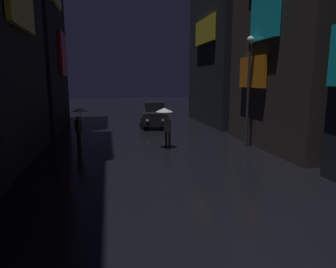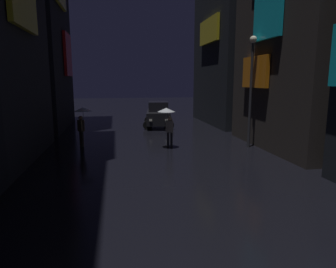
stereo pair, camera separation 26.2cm
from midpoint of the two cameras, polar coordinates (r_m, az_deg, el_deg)
name	(u,v)px [view 1 (the left image)]	position (r m, az deg, el deg)	size (l,w,h in m)	color
building_right_mid	(301,14)	(17.44, 23.55, 20.17)	(4.25, 7.84, 13.54)	#2D2826
pedestrian_midstreet_centre_clear	(165,117)	(15.45, -0.98, 3.34)	(0.90, 0.90, 2.12)	black
pedestrian_foreground_left_clear	(80,116)	(16.29, -16.92, 3.26)	(0.90, 0.90, 2.12)	#38332D
car_distant	(155,115)	(22.91, -2.87, 3.70)	(2.63, 4.32, 1.92)	black
streetlamp_right_far	(249,79)	(16.19, 14.67, 10.02)	(0.36, 0.36, 5.71)	#2D2D33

